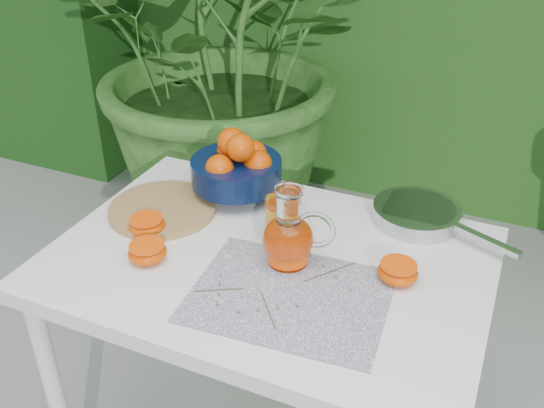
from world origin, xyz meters
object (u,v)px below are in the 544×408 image
at_px(saute_pan, 418,213).
at_px(cutting_board, 163,209).
at_px(white_table, 269,284).
at_px(juice_pitcher, 289,237).
at_px(fruit_bowl, 237,166).

bearing_deg(saute_pan, cutting_board, -160.01).
relative_size(white_table, cutting_board, 3.60).
distance_m(cutting_board, saute_pan, 0.65).
relative_size(cutting_board, saute_pan, 0.69).
xyz_separation_m(white_table, juice_pitcher, (0.05, -0.00, 0.15)).
xyz_separation_m(cutting_board, fruit_bowl, (0.14, 0.16, 0.08)).
bearing_deg(cutting_board, juice_pitcher, -10.72).
height_order(white_table, saute_pan, saute_pan).
xyz_separation_m(cutting_board, juice_pitcher, (0.38, -0.07, 0.06)).
height_order(cutting_board, saute_pan, saute_pan).
xyz_separation_m(fruit_bowl, juice_pitcher, (0.25, -0.23, -0.02)).
bearing_deg(cutting_board, fruit_bowl, 49.27).
relative_size(white_table, fruit_bowl, 3.21).
distance_m(juice_pitcher, saute_pan, 0.38).
distance_m(white_table, saute_pan, 0.42).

